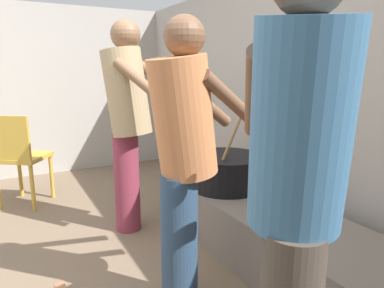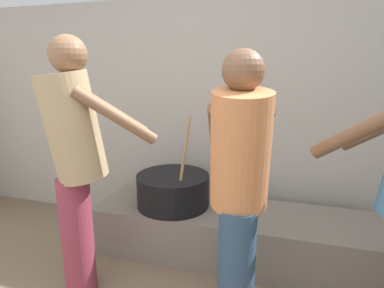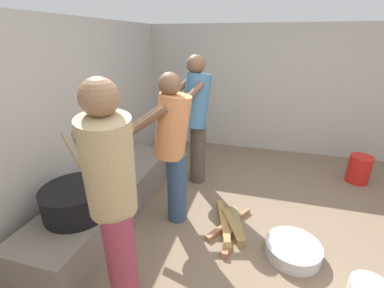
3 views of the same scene
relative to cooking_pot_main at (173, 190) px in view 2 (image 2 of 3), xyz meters
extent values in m
cube|color=#ADA8A0|center=(0.21, 0.54, 0.50)|extent=(5.58, 0.20, 2.02)
cube|color=slate|center=(0.48, 0.02, -0.32)|extent=(2.15, 0.60, 0.38)
cylinder|color=black|center=(0.00, 0.00, 0.00)|extent=(0.57, 0.57, 0.25)
cylinder|color=#937047|center=(0.10, 0.00, 0.32)|extent=(0.03, 0.25, 0.51)
cylinder|color=navy|center=(0.62, -0.71, -0.13)|extent=(0.20, 0.20, 0.74)
cylinder|color=#D17F4C|center=(0.61, -0.68, 0.54)|extent=(0.36, 0.43, 0.64)
sphere|color=brown|center=(0.61, -0.67, 0.93)|extent=(0.21, 0.21, 0.21)
cylinder|color=brown|center=(0.70, -0.43, 0.61)|extent=(0.15, 0.46, 0.35)
cylinder|color=brown|center=(0.44, -0.48, 0.61)|extent=(0.15, 0.46, 0.35)
cylinder|color=#8C3347|center=(-0.41, -0.67, -0.11)|extent=(0.20, 0.20, 0.79)
cylinder|color=tan|center=(-0.39, -0.65, 0.60)|extent=(0.49, 0.47, 0.67)
sphere|color=brown|center=(-0.38, -0.64, 1.02)|extent=(0.22, 0.22, 0.22)
cylinder|color=brown|center=(-0.12, -0.61, 0.67)|extent=(0.42, 0.35, 0.37)
cylinder|color=brown|center=(-0.28, -0.40, 0.67)|extent=(0.42, 0.35, 0.37)
cylinder|color=brown|center=(1.15, -0.66, 0.68)|extent=(0.43, 0.35, 0.37)
camera|label=1|loc=(2.18, -1.48, 0.78)|focal=32.92mm
camera|label=2|loc=(0.81, -2.22, 0.95)|focal=29.62mm
camera|label=3|loc=(-1.57, -1.48, 1.31)|focal=24.31mm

